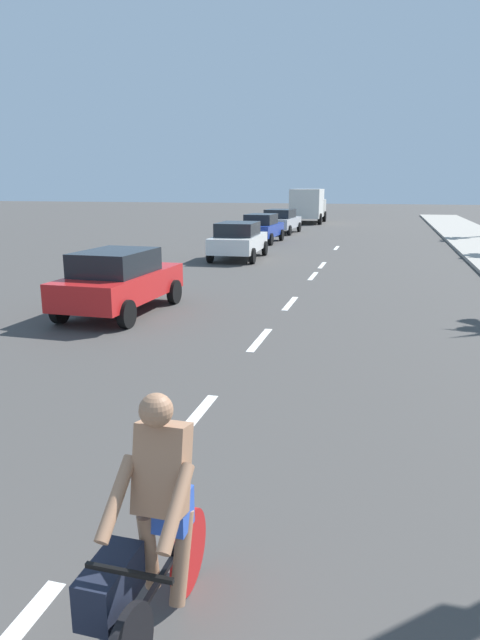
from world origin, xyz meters
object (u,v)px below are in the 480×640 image
at_px(parked_car_blue, 262,227).
at_px(cyclist, 151,537).
at_px(parked_car_red, 119,280).
at_px(delivery_truck, 308,205).
at_px(parked_car_white, 238,239).
at_px(parked_car_silver, 281,220).

bearing_deg(parked_car_blue, cyclist, -77.32).
relative_size(parked_car_red, parked_car_blue, 1.02).
distance_m(parked_car_blue, delivery_truck, 17.20).
relative_size(parked_car_white, parked_car_blue, 1.08).
bearing_deg(cyclist, parked_car_white, -76.14).
bearing_deg(parked_car_red, parked_car_white, 90.39).
distance_m(cyclist, parked_car_white, 20.66).
bearing_deg(parked_car_red, cyclist, -61.07).
bearing_deg(cyclist, delivery_truck, -82.80).
distance_m(parked_car_red, parked_car_white, 10.83).
relative_size(parked_car_red, parked_car_white, 0.95).
bearing_deg(delivery_truck, parked_car_blue, -91.57).
distance_m(parked_car_silver, delivery_truck, 10.90).
xyz_separation_m(cyclist, parked_car_blue, (-5.27, 27.26, 0.01)).
bearing_deg(parked_car_red, parked_car_silver, 92.46).
xyz_separation_m(parked_car_red, delivery_truck, (-0.20, 35.16, 0.67)).
relative_size(cyclist, delivery_truck, 0.29).
height_order(parked_car_red, parked_car_white, same).
relative_size(cyclist, parked_car_blue, 0.46).
bearing_deg(parked_car_silver, delivery_truck, 91.35).
distance_m(cyclist, parked_car_red, 10.48).
bearing_deg(parked_car_blue, parked_car_white, -83.76).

